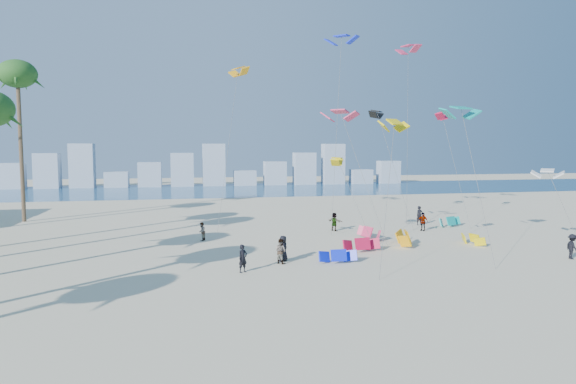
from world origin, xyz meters
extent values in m
plane|color=beige|center=(0.00, 0.00, 0.00)|extent=(220.00, 220.00, 0.00)
plane|color=navy|center=(0.00, 72.00, 0.01)|extent=(220.00, 220.00, 0.00)
imported|color=black|center=(-0.84, 11.19, 0.87)|extent=(0.76, 0.69, 1.74)
imported|color=gray|center=(1.89, 13.07, 0.83)|extent=(1.01, 1.02, 1.66)
imported|color=black|center=(2.19, 13.70, 0.87)|extent=(1.00, 0.98, 1.74)
imported|color=gray|center=(17.23, 23.29, 0.86)|extent=(0.99, 1.02, 1.71)
imported|color=black|center=(21.89, 10.33, 0.87)|extent=(0.82, 1.21, 1.74)
imported|color=gray|center=(9.20, 24.91, 0.85)|extent=(1.32, 1.56, 1.69)
imported|color=black|center=(18.51, 26.55, 0.94)|extent=(0.75, 0.55, 1.89)
imported|color=gray|center=(-2.98, 22.37, 0.77)|extent=(0.84, 0.92, 1.54)
cylinder|color=#595959|center=(8.92, 18.39, 3.42)|extent=(2.12, 3.13, 6.85)
cylinder|color=#595959|center=(9.81, 19.10, 5.33)|extent=(2.89, 3.62, 10.67)
cylinder|color=#595959|center=(14.76, 10.76, 5.22)|extent=(0.40, 4.10, 10.45)
cylinder|color=#595959|center=(-0.18, 28.63, 7.74)|extent=(2.55, 4.82, 15.49)
cylinder|color=#595959|center=(15.76, 26.61, 5.69)|extent=(1.54, 5.92, 11.39)
cylinder|color=#595959|center=(22.63, 11.90, 3.00)|extent=(1.25, 2.72, 6.01)
cylinder|color=#595959|center=(9.21, 24.47, 9.00)|extent=(2.06, 3.96, 18.01)
cylinder|color=#595959|center=(21.65, 25.45, 5.58)|extent=(1.10, 4.19, 11.17)
cylinder|color=#595959|center=(8.18, 10.20, 4.70)|extent=(2.90, 4.84, 9.41)
cylinder|color=#595959|center=(17.89, 28.39, 9.00)|extent=(0.73, 2.04, 18.00)
cylinder|color=brown|center=(-20.74, 37.00, 7.57)|extent=(0.40, 0.40, 15.14)
ellipsoid|color=#21561E|center=(-20.74, 37.00, 15.14)|extent=(3.80, 3.80, 2.85)
cube|color=#9EADBF|center=(-35.80, 82.00, 2.40)|extent=(4.40, 3.00, 4.80)
cube|color=#9EADBF|center=(-29.60, 82.00, 3.30)|extent=(4.40, 3.00, 6.60)
cube|color=#9EADBF|center=(-23.40, 82.00, 4.20)|extent=(4.40, 3.00, 8.40)
cube|color=#9EADBF|center=(-17.20, 82.00, 1.50)|extent=(4.40, 3.00, 3.00)
cube|color=#9EADBF|center=(-11.00, 82.00, 2.40)|extent=(4.40, 3.00, 4.80)
cube|color=#9EADBF|center=(-4.80, 82.00, 3.30)|extent=(4.40, 3.00, 6.60)
cube|color=#9EADBF|center=(1.40, 82.00, 4.20)|extent=(4.40, 3.00, 8.40)
cube|color=#9EADBF|center=(7.60, 82.00, 1.50)|extent=(4.40, 3.00, 3.00)
cube|color=#9EADBF|center=(13.80, 82.00, 2.40)|extent=(4.40, 3.00, 4.80)
cube|color=#9EADBF|center=(20.00, 82.00, 3.30)|extent=(4.40, 3.00, 6.60)
cube|color=#9EADBF|center=(26.20, 82.00, 4.20)|extent=(4.40, 3.00, 8.40)
cube|color=#9EADBF|center=(32.40, 82.00, 1.50)|extent=(4.40, 3.00, 3.00)
cube|color=#9EADBF|center=(38.60, 82.00, 2.40)|extent=(4.40, 3.00, 4.80)
camera|label=1|loc=(-4.21, -19.17, 7.71)|focal=31.29mm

